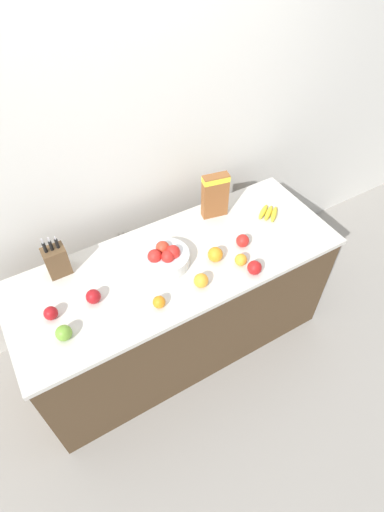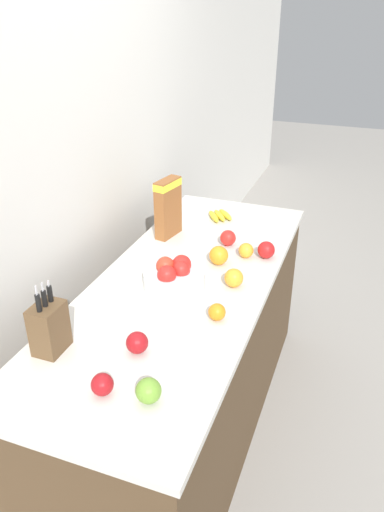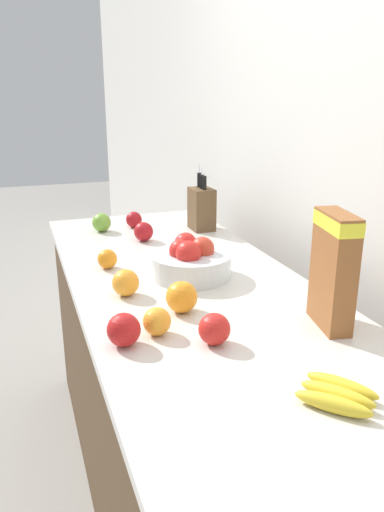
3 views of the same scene
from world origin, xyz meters
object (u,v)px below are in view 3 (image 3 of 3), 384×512
at_px(fruit_bowl, 191,261).
at_px(apple_rightmost, 124,330).
at_px(cereal_box, 334,266).
at_px(apple_leftmost, 144,232).
at_px(orange_back_center, 182,297).
at_px(orange_front_center, 157,321).
at_px(apple_middle, 134,220).
at_px(apple_rear, 102,222).
at_px(apple_front, 214,329).
at_px(banana_bunch, 338,394).
at_px(knife_block, 202,208).
at_px(orange_mid_right, 107,259).
at_px(orange_front_left, 126,283).

height_order(fruit_bowl, apple_rightmost, fruit_bowl).
relative_size(cereal_box, apple_leftmost, 3.83).
height_order(cereal_box, orange_back_center, cereal_box).
xyz_separation_m(apple_rightmost, orange_front_center, (-0.03, 0.09, -0.01)).
bearing_deg(cereal_box, apple_middle, -156.16).
relative_size(apple_leftmost, apple_rear, 0.97).
xyz_separation_m(apple_rear, apple_middle, (-0.02, 0.15, -0.00)).
bearing_deg(orange_back_center, apple_rear, -175.93).
bearing_deg(apple_front, banana_bunch, 24.56).
distance_m(cereal_box, apple_rightmost, 0.55).
distance_m(knife_block, apple_middle, 0.31).
height_order(apple_middle, orange_front_center, same).
height_order(cereal_box, banana_bunch, cereal_box).
xyz_separation_m(knife_block, apple_leftmost, (0.09, -0.29, -0.06)).
bearing_deg(orange_front_center, apple_rear, 177.93).
distance_m(fruit_bowl, apple_front, 0.47).
height_order(apple_front, orange_back_center, orange_back_center).
xyz_separation_m(fruit_bowl, orange_mid_right, (-0.17, -0.25, -0.02)).
xyz_separation_m(apple_front, apple_rear, (-1.12, -0.08, 0.00)).
bearing_deg(apple_leftmost, orange_back_center, -5.79).
xyz_separation_m(apple_leftmost, orange_mid_right, (0.28, -0.20, -0.01)).
height_order(cereal_box, orange_front_left, cereal_box).
xyz_separation_m(apple_leftmost, orange_front_left, (0.54, -0.19, 0.00)).
bearing_deg(banana_bunch, knife_block, 171.09).
bearing_deg(orange_front_center, orange_mid_right, -177.10).
bearing_deg(apple_leftmost, orange_front_left, -19.57).
bearing_deg(orange_front_left, apple_front, 20.28).
bearing_deg(apple_rightmost, apple_middle, 165.55).
height_order(apple_rightmost, orange_front_center, apple_rightmost).
relative_size(banana_bunch, orange_back_center, 2.09).
height_order(apple_leftmost, orange_back_center, orange_back_center).
bearing_deg(orange_front_center, orange_front_left, -176.04).
bearing_deg(apple_rightmost, apple_front, 72.52).
distance_m(orange_front_left, orange_front_center, 0.28).
bearing_deg(banana_bunch, cereal_box, 148.61).
bearing_deg(apple_leftmost, apple_rightmost, -17.31).
bearing_deg(cereal_box, apple_front, -79.58).
bearing_deg(apple_rear, orange_back_center, 4.07).
xyz_separation_m(orange_front_left, orange_back_center, (0.17, 0.12, 0.00)).
relative_size(apple_leftmost, orange_front_center, 1.10).
distance_m(cereal_box, apple_rear, 1.20).
distance_m(apple_front, orange_front_left, 0.40).
distance_m(banana_bunch, orange_back_center, 0.53).
relative_size(knife_block, orange_front_left, 3.46).
bearing_deg(orange_front_left, cereal_box, 50.70).
relative_size(fruit_bowl, apple_middle, 3.67).
bearing_deg(apple_rightmost, orange_back_center, 125.48).
bearing_deg(knife_block, orange_front_left, -37.12).
bearing_deg(apple_leftmost, apple_front, -3.52).
bearing_deg(orange_front_center, apple_middle, 169.89).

